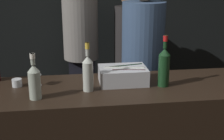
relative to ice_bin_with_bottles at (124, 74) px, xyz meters
name	(u,v)px	position (x,y,z in m)	size (l,w,h in m)	color
wall_back_chalkboard	(92,9)	(-0.09, 1.89, 0.27)	(6.40, 0.06, 2.80)	black
ice_bin_with_bottles	(124,74)	(0.00, 0.00, 0.00)	(0.35, 0.26, 0.13)	#B7BABF
wine_glass	(35,72)	(-0.65, 0.02, 0.04)	(0.09, 0.09, 0.15)	silver
candle_votive	(17,83)	(-0.79, 0.03, -0.04)	(0.07, 0.07, 0.06)	silver
red_wine_bottle_burgundy	(164,66)	(0.28, -0.10, 0.09)	(0.08, 0.08, 0.38)	#143319
white_wine_bottle	(34,80)	(-0.63, -0.22, 0.06)	(0.08, 0.08, 0.31)	#9EA899
rose_wine_bottle	(88,72)	(-0.28, -0.12, 0.07)	(0.07, 0.07, 0.35)	#B2B7AD
person_in_hoodie	(142,65)	(0.28, 0.58, -0.12)	(0.40, 0.40, 1.82)	black
person_blond_tee	(129,51)	(0.31, 1.41, -0.19)	(0.35, 0.35, 1.69)	black
person_grey_polo	(81,45)	(-0.27, 1.45, -0.10)	(0.41, 0.41, 1.85)	black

